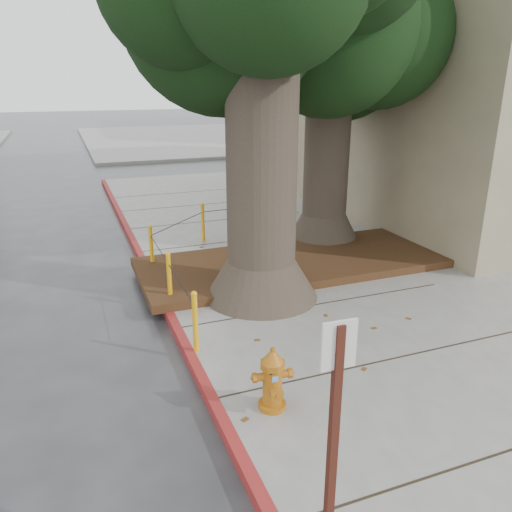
{
  "coord_description": "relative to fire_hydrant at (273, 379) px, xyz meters",
  "views": [
    {
      "loc": [
        -3.37,
        -5.05,
        3.85
      ],
      "look_at": [
        -0.57,
        2.25,
        1.1
      ],
      "focal_mm": 35.0,
      "sensor_mm": 36.0,
      "label": 1
    }
  ],
  "objects": [
    {
      "name": "ground",
      "position": [
        1.39,
        0.41,
        -0.54
      ],
      "size": [
        140.0,
        140.0,
        0.0
      ],
      "primitive_type": "plane",
      "color": "#28282B",
      "rests_on": "ground"
    },
    {
      "name": "curb_red",
      "position": [
        -0.61,
        2.91,
        -0.47
      ],
      "size": [
        0.14,
        26.0,
        0.16
      ],
      "primitive_type": "cube",
      "color": "maroon",
      "rests_on": "ground"
    },
    {
      "name": "sidewalk_far",
      "position": [
        7.39,
        30.41,
        -0.47
      ],
      "size": [
        16.0,
        20.0,
        0.15
      ],
      "primitive_type": "cube",
      "color": "slate",
      "rests_on": "ground"
    },
    {
      "name": "building_side_white",
      "position": [
        17.39,
        26.41,
        3.96
      ],
      "size": [
        10.0,
        10.0,
        9.0
      ],
      "primitive_type": "cube",
      "color": "silver",
      "rests_on": "ground"
    },
    {
      "name": "tree_far",
      "position": [
        4.02,
        5.74,
        4.48
      ],
      "size": [
        4.5,
        3.8,
        7.17
      ],
      "color": "#4C3F33",
      "rests_on": "sidewalk_main"
    },
    {
      "name": "fire_hydrant",
      "position": [
        0.0,
        0.0,
        0.0
      ],
      "size": [
        0.43,
        0.39,
        0.81
      ],
      "rotation": [
        0.0,
        0.0,
        -0.13
      ],
      "color": "#B26312",
      "rests_on": "sidewalk_main"
    },
    {
      "name": "bollard_ring",
      "position": [
        0.52,
        4.79,
        0.12
      ],
      "size": [
        3.79,
        5.39,
        0.95
      ],
      "color": "#F0A70D",
      "rests_on": "sidewalk_main"
    },
    {
      "name": "car_red",
      "position": [
        9.41,
        20.06,
        0.12
      ],
      "size": [
        4.1,
        1.63,
        1.33
      ],
      "primitive_type": "imported",
      "rotation": [
        0.0,
        0.0,
        1.63
      ],
      "color": "maroon",
      "rests_on": "ground"
    },
    {
      "name": "signpost",
      "position": [
        -0.56,
        -2.33,
        0.94
      ],
      "size": [
        0.23,
        0.06,
        2.35
      ],
      "rotation": [
        0.0,
        0.0,
        -0.04
      ],
      "color": "#471911",
      "rests_on": "sidewalk_main"
    },
    {
      "name": "building_side_grey",
      "position": [
        23.39,
        32.41,
        5.46
      ],
      "size": [
        12.0,
        14.0,
        12.0
      ],
      "primitive_type": "cube",
      "color": "slate",
      "rests_on": "ground"
    },
    {
      "name": "building_corner",
      "position": [
        11.39,
        8.91,
        4.46
      ],
      "size": [
        12.0,
        13.0,
        10.0
      ],
      "primitive_type": "cube",
      "color": "gray",
      "rests_on": "ground"
    },
    {
      "name": "planter_bed",
      "position": [
        2.29,
        4.31,
        -0.31
      ],
      "size": [
        6.4,
        2.6,
        0.16
      ],
      "primitive_type": "cube",
      "color": "black",
      "rests_on": "sidewalk_main"
    },
    {
      "name": "car_silver",
      "position": [
        8.37,
        19.25,
        0.04
      ],
      "size": [
        3.49,
        1.57,
        1.16
      ],
      "primitive_type": "imported",
      "rotation": [
        0.0,
        0.0,
        1.51
      ],
      "color": "#ADADB2",
      "rests_on": "ground"
    }
  ]
}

